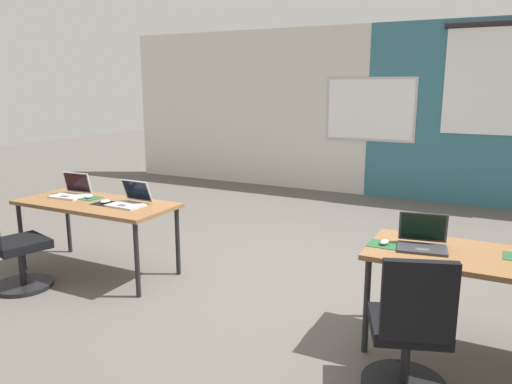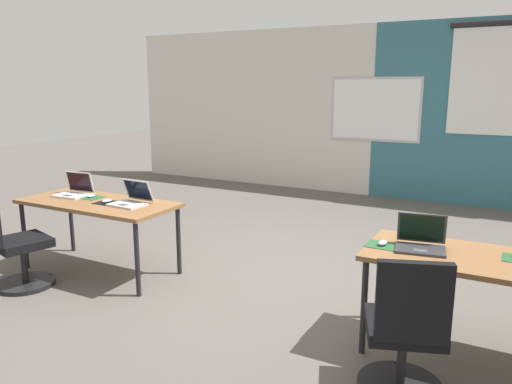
{
  "view_description": "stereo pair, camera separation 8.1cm",
  "coord_description": "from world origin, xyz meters",
  "px_view_note": "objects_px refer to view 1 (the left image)",
  "views": [
    {
      "loc": [
        1.76,
        -4.06,
        1.84
      ],
      "look_at": [
        -0.16,
        -0.28,
        0.91
      ],
      "focal_mm": 34.63,
      "sensor_mm": 36.0,
      "label": 1
    },
    {
      "loc": [
        1.83,
        -4.03,
        1.84
      ],
      "look_at": [
        -0.16,
        -0.28,
        0.91
      ],
      "focal_mm": 34.63,
      "sensor_mm": 36.0,
      "label": 2
    }
  ],
  "objects_px": {
    "desk_near_right": "(491,266)",
    "desk_near_left": "(96,208)",
    "chair_near_left_end": "(12,250)",
    "mouse_near_left_inner": "(105,201)",
    "laptop_near_left_end": "(71,191)",
    "mouse_near_right_inner": "(384,242)",
    "laptop_near_right_inner": "(422,241)",
    "mouse_near_left_end": "(89,196)",
    "chair_near_right_inner": "(409,338)",
    "laptop_near_left_inner": "(130,200)"
  },
  "relations": [
    {
      "from": "laptop_near_right_inner",
      "to": "chair_near_left_end",
      "type": "bearing_deg",
      "value": -177.96
    },
    {
      "from": "mouse_near_right_inner",
      "to": "mouse_near_left_inner",
      "type": "height_order",
      "value": "same"
    },
    {
      "from": "chair_near_left_end",
      "to": "mouse_near_right_inner",
      "type": "relative_size",
      "value": 8.67
    },
    {
      "from": "desk_near_right",
      "to": "chair_near_left_end",
      "type": "relative_size",
      "value": 1.74
    },
    {
      "from": "chair_near_right_inner",
      "to": "desk_near_right",
      "type": "bearing_deg",
      "value": -139.0
    },
    {
      "from": "chair_near_left_end",
      "to": "chair_near_right_inner",
      "type": "relative_size",
      "value": 1.0
    },
    {
      "from": "mouse_near_left_inner",
      "to": "mouse_near_right_inner",
      "type": "bearing_deg",
      "value": -0.94
    },
    {
      "from": "mouse_near_left_end",
      "to": "chair_near_right_inner",
      "type": "distance_m",
      "value": 3.39
    },
    {
      "from": "desk_near_left",
      "to": "chair_near_left_end",
      "type": "height_order",
      "value": "chair_near_left_end"
    },
    {
      "from": "desk_near_left",
      "to": "desk_near_right",
      "type": "distance_m",
      "value": 3.5
    },
    {
      "from": "mouse_near_left_end",
      "to": "laptop_near_left_inner",
      "type": "distance_m",
      "value": 0.56
    },
    {
      "from": "desk_near_left",
      "to": "chair_near_right_inner",
      "type": "distance_m",
      "value": 3.2
    },
    {
      "from": "desk_near_left",
      "to": "mouse_near_right_inner",
      "type": "relative_size",
      "value": 15.07
    },
    {
      "from": "mouse_near_left_end",
      "to": "mouse_near_right_inner",
      "type": "bearing_deg",
      "value": -2.75
    },
    {
      "from": "laptop_near_left_end",
      "to": "laptop_near_right_inner",
      "type": "height_order",
      "value": "same"
    },
    {
      "from": "desk_near_right",
      "to": "chair_near_left_end",
      "type": "xyz_separation_m",
      "value": [
        -3.87,
        -0.68,
        -0.28
      ]
    },
    {
      "from": "desk_near_left",
      "to": "laptop_near_right_inner",
      "type": "relative_size",
      "value": 4.32
    },
    {
      "from": "chair_near_left_end",
      "to": "laptop_near_right_inner",
      "type": "bearing_deg",
      "value": -152.55
    },
    {
      "from": "chair_near_left_end",
      "to": "laptop_near_left_end",
      "type": "bearing_deg",
      "value": -70.9
    },
    {
      "from": "desk_near_right",
      "to": "chair_near_right_inner",
      "type": "height_order",
      "value": "chair_near_right_inner"
    },
    {
      "from": "laptop_near_right_inner",
      "to": "laptop_near_left_inner",
      "type": "xyz_separation_m",
      "value": [
        -2.68,
        0.05,
        -0.0
      ]
    },
    {
      "from": "desk_near_left",
      "to": "laptop_near_left_end",
      "type": "bearing_deg",
      "value": 168.55
    },
    {
      "from": "laptop_near_left_inner",
      "to": "desk_near_left",
      "type": "bearing_deg",
      "value": -168.58
    },
    {
      "from": "mouse_near_left_end",
      "to": "laptop_near_left_inner",
      "type": "bearing_deg",
      "value": -3.56
    },
    {
      "from": "mouse_near_left_end",
      "to": "laptop_near_right_inner",
      "type": "xyz_separation_m",
      "value": [
        3.23,
        -0.09,
        0.03
      ]
    },
    {
      "from": "laptop_near_left_end",
      "to": "laptop_near_right_inner",
      "type": "bearing_deg",
      "value": -5.38
    },
    {
      "from": "chair_near_left_end",
      "to": "mouse_near_left_inner",
      "type": "distance_m",
      "value": 0.92
    },
    {
      "from": "chair_near_left_end",
      "to": "mouse_near_right_inner",
      "type": "bearing_deg",
      "value": -152.63
    },
    {
      "from": "chair_near_left_end",
      "to": "mouse_near_right_inner",
      "type": "height_order",
      "value": "chair_near_left_end"
    },
    {
      "from": "desk_near_right",
      "to": "laptop_near_right_inner",
      "type": "distance_m",
      "value": 0.46
    },
    {
      "from": "laptop_near_right_inner",
      "to": "laptop_near_left_inner",
      "type": "bearing_deg",
      "value": 169.57
    },
    {
      "from": "laptop_near_left_end",
      "to": "mouse_near_left_inner",
      "type": "relative_size",
      "value": 3.11
    },
    {
      "from": "desk_near_right",
      "to": "laptop_near_left_end",
      "type": "bearing_deg",
      "value": 178.78
    },
    {
      "from": "desk_near_right",
      "to": "laptop_near_left_end",
      "type": "height_order",
      "value": "laptop_near_left_end"
    },
    {
      "from": "mouse_near_left_end",
      "to": "mouse_near_right_inner",
      "type": "distance_m",
      "value": 2.98
    },
    {
      "from": "laptop_near_right_inner",
      "to": "mouse_near_right_inner",
      "type": "relative_size",
      "value": 3.49
    },
    {
      "from": "desk_near_left",
      "to": "mouse_near_right_inner",
      "type": "height_order",
      "value": "mouse_near_right_inner"
    },
    {
      "from": "desk_near_right",
      "to": "chair_near_left_end",
      "type": "distance_m",
      "value": 3.94
    },
    {
      "from": "desk_near_right",
      "to": "mouse_near_right_inner",
      "type": "distance_m",
      "value": 0.7
    },
    {
      "from": "mouse_near_left_end",
      "to": "mouse_near_left_inner",
      "type": "bearing_deg",
      "value": -17.93
    },
    {
      "from": "desk_near_right",
      "to": "laptop_near_left_end",
      "type": "distance_m",
      "value": 3.91
    },
    {
      "from": "desk_near_right",
      "to": "desk_near_left",
      "type": "bearing_deg",
      "value": 180.0
    },
    {
      "from": "mouse_near_left_end",
      "to": "laptop_near_left_inner",
      "type": "xyz_separation_m",
      "value": [
        0.55,
        -0.03,
        0.03
      ]
    },
    {
      "from": "chair_near_right_inner",
      "to": "mouse_near_left_inner",
      "type": "distance_m",
      "value": 3.08
    },
    {
      "from": "desk_near_right",
      "to": "laptop_near_left_end",
      "type": "xyz_separation_m",
      "value": [
        -3.91,
        0.08,
        0.11
      ]
    },
    {
      "from": "desk_near_left",
      "to": "desk_near_right",
      "type": "relative_size",
      "value": 1.0
    },
    {
      "from": "chair_near_left_end",
      "to": "chair_near_right_inner",
      "type": "bearing_deg",
      "value": -163.8
    },
    {
      "from": "mouse_near_left_end",
      "to": "mouse_near_left_inner",
      "type": "height_order",
      "value": "same"
    },
    {
      "from": "desk_near_left",
      "to": "laptop_near_left_inner",
      "type": "height_order",
      "value": "laptop_near_left_inner"
    },
    {
      "from": "chair_near_left_end",
      "to": "laptop_near_left_inner",
      "type": "relative_size",
      "value": 2.65
    }
  ]
}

